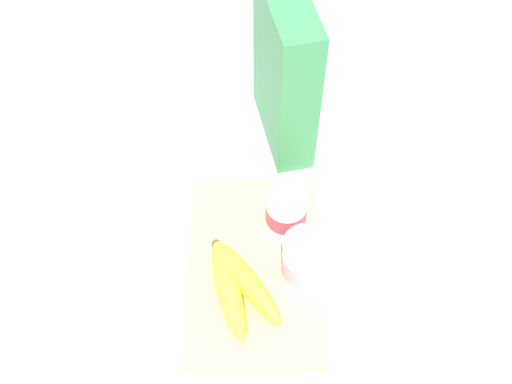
{
  "coord_description": "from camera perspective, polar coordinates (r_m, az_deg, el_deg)",
  "views": [
    {
      "loc": [
        0.47,
        -0.0,
        0.87
      ],
      "look_at": [
        -0.11,
        0.0,
        0.07
      ],
      "focal_mm": 41.98,
      "sensor_mm": 36.0,
      "label": 1
    }
  ],
  "objects": [
    {
      "name": "yogurt_cup_back",
      "position": [
        0.92,
        4.94,
        -6.56
      ],
      "size": [
        0.07,
        0.07,
        0.1
      ],
      "color": "white",
      "rests_on": "cutting_board"
    },
    {
      "name": "cutting_board",
      "position": [
        0.98,
        0.04,
        -7.16
      ],
      "size": [
        0.34,
        0.21,
        0.02
      ],
      "primitive_type": "cube",
      "color": "tan",
      "rests_on": "ground_plane"
    },
    {
      "name": "banana_bunch",
      "position": [
        0.93,
        -1.52,
        -8.88
      ],
      "size": [
        0.18,
        0.13,
        0.04
      ],
      "color": "yellow",
      "rests_on": "cutting_board"
    },
    {
      "name": "yogurt_cup_front",
      "position": [
        0.97,
        3.1,
        -1.89
      ],
      "size": [
        0.07,
        0.07,
        0.09
      ],
      "color": "white",
      "rests_on": "cutting_board"
    },
    {
      "name": "ground_plane",
      "position": [
        0.99,
        0.04,
        -7.45
      ],
      "size": [
        2.4,
        2.4,
        0.0
      ],
      "primitive_type": "plane",
      "color": "silver"
    },
    {
      "name": "cereal_box",
      "position": [
        1.06,
        2.99,
        11.3
      ],
      "size": [
        0.21,
        0.11,
        0.3
      ],
      "primitive_type": "cube",
      "rotation": [
        0.0,
        0.0,
        3.36
      ],
      "color": "#38844C",
      "rests_on": "ground_plane"
    }
  ]
}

